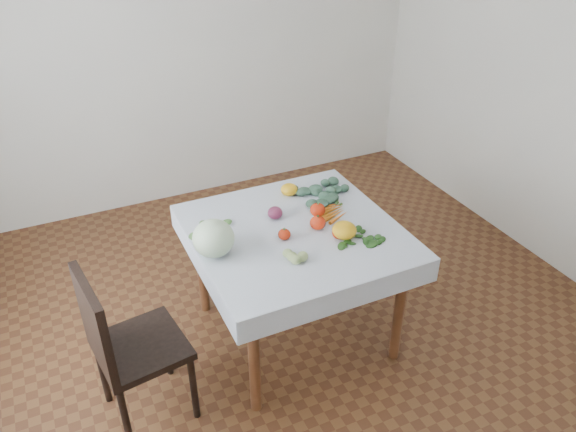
# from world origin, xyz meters

# --- Properties ---
(ground) EXTENTS (4.00, 4.00, 0.00)m
(ground) POSITION_xyz_m (0.00, 0.00, 0.00)
(ground) COLOR brown
(back_wall) EXTENTS (4.00, 0.04, 2.70)m
(back_wall) POSITION_xyz_m (0.00, 2.00, 1.35)
(back_wall) COLOR silver
(back_wall) RESTS_ON ground
(table) EXTENTS (1.00, 1.00, 0.75)m
(table) POSITION_xyz_m (0.00, 0.00, 0.65)
(table) COLOR brown
(table) RESTS_ON ground
(tablecloth) EXTENTS (1.12, 1.12, 0.01)m
(tablecloth) POSITION_xyz_m (0.00, 0.00, 0.75)
(tablecloth) COLOR white
(tablecloth) RESTS_ON table
(chair) EXTENTS (0.47, 0.47, 0.92)m
(chair) POSITION_xyz_m (-1.03, -0.22, 0.53)
(chair) COLOR black
(chair) RESTS_ON ground
(cabbage) EXTENTS (0.27, 0.27, 0.20)m
(cabbage) POSITION_xyz_m (-0.48, -0.02, 0.85)
(cabbage) COLOR silver
(cabbage) RESTS_ON tablecloth
(tomato_a) EXTENTS (0.09, 0.09, 0.06)m
(tomato_a) POSITION_xyz_m (-0.09, -0.05, 0.79)
(tomato_a) COLOR red
(tomato_a) RESTS_ON tablecloth
(tomato_b) EXTENTS (0.10, 0.10, 0.08)m
(tomato_b) POSITION_xyz_m (0.18, 0.08, 0.80)
(tomato_b) COLOR red
(tomato_b) RESTS_ON tablecloth
(tomato_c) EXTENTS (0.10, 0.10, 0.08)m
(tomato_c) POSITION_xyz_m (0.12, -0.04, 0.80)
(tomato_c) COLOR red
(tomato_c) RESTS_ON tablecloth
(tomato_d) EXTENTS (0.09, 0.09, 0.07)m
(tomato_d) POSITION_xyz_m (0.18, -0.17, 0.79)
(tomato_d) COLOR red
(tomato_d) RESTS_ON tablecloth
(heirloom_back) EXTENTS (0.12, 0.12, 0.07)m
(heirloom_back) POSITION_xyz_m (0.14, 0.38, 0.79)
(heirloom_back) COLOR gold
(heirloom_back) RESTS_ON tablecloth
(heirloom_front) EXTENTS (0.17, 0.17, 0.09)m
(heirloom_front) POSITION_xyz_m (0.21, -0.18, 0.80)
(heirloom_front) COLOR gold
(heirloom_front) RESTS_ON tablecloth
(onion_a) EXTENTS (0.10, 0.10, 0.07)m
(onion_a) POSITION_xyz_m (-0.05, 0.16, 0.79)
(onion_a) COLOR #511735
(onion_a) RESTS_ON tablecloth
(onion_b) EXTENTS (0.10, 0.10, 0.07)m
(onion_b) POSITION_xyz_m (0.23, -0.12, 0.79)
(onion_b) COLOR #511735
(onion_b) RESTS_ON tablecloth
(tomatillo_cluster) EXTENTS (0.15, 0.09, 0.04)m
(tomatillo_cluster) POSITION_xyz_m (-0.10, -0.25, 0.78)
(tomatillo_cluster) COLOR #A1B86A
(tomatillo_cluster) RESTS_ON tablecloth
(carrot_bunch) EXTENTS (0.17, 0.27, 0.03)m
(carrot_bunch) POSITION_xyz_m (0.28, 0.10, 0.77)
(carrot_bunch) COLOR #CD6716
(carrot_bunch) RESTS_ON tablecloth
(kale_bunch) EXTENTS (0.33, 0.31, 0.04)m
(kale_bunch) POSITION_xyz_m (0.31, 0.29, 0.78)
(kale_bunch) COLOR #3E6650
(kale_bunch) RESTS_ON tablecloth
(basil_bunch) EXTENTS (0.23, 0.20, 0.01)m
(basil_bunch) POSITION_xyz_m (0.27, -0.24, 0.76)
(basil_bunch) COLOR #2A581B
(basil_bunch) RESTS_ON tablecloth
(dill_bunch) EXTENTS (0.25, 0.20, 0.03)m
(dill_bunch) POSITION_xyz_m (-0.44, 0.17, 0.77)
(dill_bunch) COLOR #547F3A
(dill_bunch) RESTS_ON tablecloth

